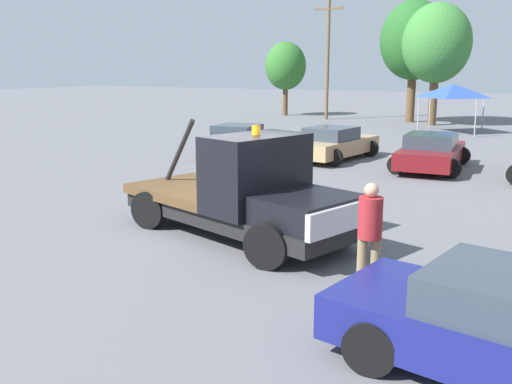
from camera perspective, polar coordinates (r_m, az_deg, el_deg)
ground_plane at (r=12.82m, az=-1.97°, el=-4.36°), size 160.00×160.00×0.00m
tow_truck at (r=12.31m, az=-0.85°, el=-0.37°), size 6.23×3.76×2.52m
person_near_truck at (r=9.72m, az=11.32°, el=-3.57°), size 0.41×0.41×1.83m
parked_car_charcoal at (r=24.36m, az=-1.70°, el=5.17°), size 2.74×4.36×1.34m
parked_car_tan at (r=23.52m, az=7.72°, el=4.81°), size 2.91×4.82×1.34m
parked_car_maroon at (r=21.96m, az=17.11°, el=3.85°), size 2.66×4.79×1.34m
canopy_tent_blue at (r=34.81m, az=19.10°, el=9.54°), size 3.13×3.13×2.79m
tree_left at (r=39.07m, az=17.62°, el=13.97°), size 4.32×4.32×7.72m
tree_center at (r=41.04m, az=15.54°, el=14.37°), size 4.55×4.55×8.13m
tree_right at (r=45.32m, az=2.98°, el=12.45°), size 3.17×3.17×5.66m
utility_pole at (r=42.07m, az=7.20°, el=13.56°), size 2.20×0.24×8.79m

